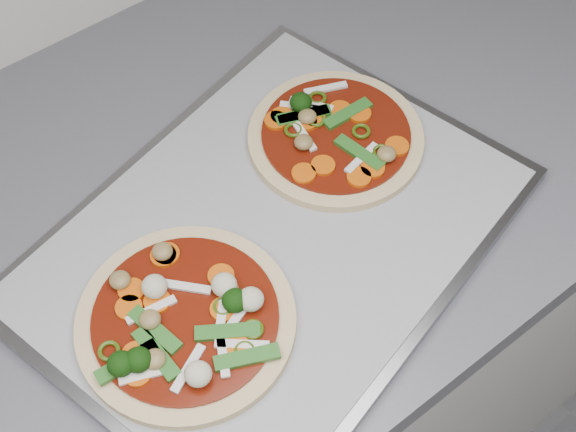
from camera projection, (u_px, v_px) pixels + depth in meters
base_cabinet at (375, 277)px, 1.32m from camera, size 3.60×0.60×0.86m
countertop at (409, 87)px, 0.95m from camera, size 3.60×0.60×0.04m
baking_tray at (272, 238)px, 0.79m from camera, size 0.55×0.46×0.02m
parchment at (272, 233)px, 0.79m from camera, size 0.52×0.43×0.00m
pizza_left at (185, 321)px, 0.72m from camera, size 0.22×0.22×0.03m
pizza_right at (334, 136)px, 0.84m from camera, size 0.19×0.19×0.03m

